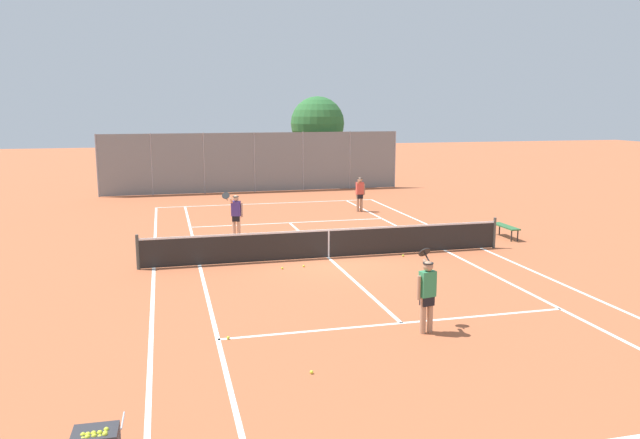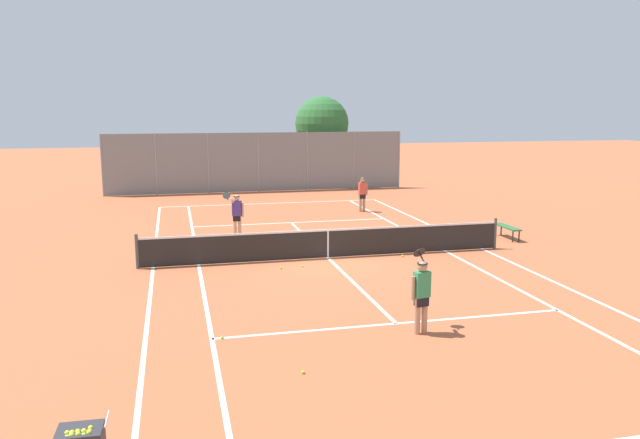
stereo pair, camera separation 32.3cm
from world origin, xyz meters
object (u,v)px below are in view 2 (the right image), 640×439
object	(u,v)px
player_far_left	(237,213)
tree_behind_left	(324,125)
player_far_right	(362,192)
loose_tennis_ball_3	(403,256)
courtside_bench	(507,228)
loose_tennis_ball_0	(222,337)
loose_tennis_ball_4	(302,266)
loose_tennis_ball_1	(281,268)
player_near_side	(421,292)
tennis_net	(328,243)
loose_tennis_ball_2	(303,372)

from	to	relation	value
player_far_left	tree_behind_left	world-z (taller)	tree_behind_left
player_far_right	loose_tennis_ball_3	xyz separation A→B (m)	(-1.34, -8.84, -0.88)
courtside_bench	player_far_left	bearing A→B (deg)	165.44
player_far_right	loose_tennis_ball_0	xyz separation A→B (m)	(-7.67, -14.86, -0.88)
tree_behind_left	player_far_left	bearing A→B (deg)	-115.09
player_far_left	loose_tennis_ball_0	distance (m)	10.51
loose_tennis_ball_4	courtside_bench	bearing A→B (deg)	15.96
player_far_right	tree_behind_left	distance (m)	10.69
loose_tennis_ball_1	player_far_left	bearing A→B (deg)	99.13
player_near_side	player_far_right	size ratio (longest dim) A/B	1.11
player_near_side	tree_behind_left	xyz separation A→B (m)	(4.09, 25.79, 2.79)
courtside_bench	tennis_net	bearing A→B (deg)	-168.98
loose_tennis_ball_2	loose_tennis_ball_4	size ratio (longest dim) A/B	1.00
loose_tennis_ball_1	loose_tennis_ball_2	size ratio (longest dim) A/B	1.00
player_far_left	loose_tennis_ball_3	world-z (taller)	player_far_left
courtside_bench	loose_tennis_ball_1	bearing A→B (deg)	-164.70
player_far_left	loose_tennis_ball_0	xyz separation A→B (m)	(-1.39, -10.38, -0.89)
loose_tennis_ball_0	player_far_right	bearing A→B (deg)	62.69
player_far_left	tree_behind_left	distance (m)	16.55
loose_tennis_ball_1	loose_tennis_ball_4	xyz separation A→B (m)	(0.68, 0.08, 0.00)
loose_tennis_ball_4	tree_behind_left	distance (m)	20.74
player_near_side	loose_tennis_ball_3	xyz separation A→B (m)	(2.12, 6.65, -0.89)
tennis_net	courtside_bench	xyz separation A→B (m)	(7.22, 1.41, -0.10)
tennis_net	loose_tennis_ball_2	world-z (taller)	tennis_net
loose_tennis_ball_2	tree_behind_left	bearing A→B (deg)	75.61
tennis_net	loose_tennis_ball_3	bearing A→B (deg)	-9.90
player_near_side	tree_behind_left	distance (m)	26.26
loose_tennis_ball_0	loose_tennis_ball_1	world-z (taller)	same
courtside_bench	tree_behind_left	bearing A→B (deg)	99.30
player_far_left	player_far_right	xyz separation A→B (m)	(6.29, 4.48, -0.02)
loose_tennis_ball_3	loose_tennis_ball_4	distance (m)	3.50
loose_tennis_ball_0	loose_tennis_ball_3	size ratio (longest dim) A/B	1.00
loose_tennis_ball_0	tree_behind_left	bearing A→B (deg)	71.73
loose_tennis_ball_0	tree_behind_left	xyz separation A→B (m)	(8.30, 25.15, 3.69)
loose_tennis_ball_0	loose_tennis_ball_2	world-z (taller)	same
player_far_left	loose_tennis_ball_1	distance (m)	5.13
loose_tennis_ball_2	tree_behind_left	distance (m)	28.39
loose_tennis_ball_1	loose_tennis_ball_4	distance (m)	0.69
tennis_net	player_far_right	bearing A→B (deg)	65.96
loose_tennis_ball_3	courtside_bench	xyz separation A→B (m)	(4.81, 1.83, 0.38)
player_far_right	loose_tennis_ball_1	bearing A→B (deg)	-120.10
player_far_left	loose_tennis_ball_4	world-z (taller)	player_far_left
loose_tennis_ball_4	tree_behind_left	size ratio (longest dim) A/B	0.01
tree_behind_left	player_far_right	bearing A→B (deg)	-93.51
loose_tennis_ball_0	player_near_side	bearing A→B (deg)	-8.61
loose_tennis_ball_4	player_near_side	bearing A→B (deg)	-77.57
loose_tennis_ball_3	loose_tennis_ball_4	size ratio (longest dim) A/B	1.00
player_far_left	loose_tennis_ball_3	size ratio (longest dim) A/B	26.88
tennis_net	courtside_bench	world-z (taller)	tennis_net
player_near_side	loose_tennis_ball_0	distance (m)	4.36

